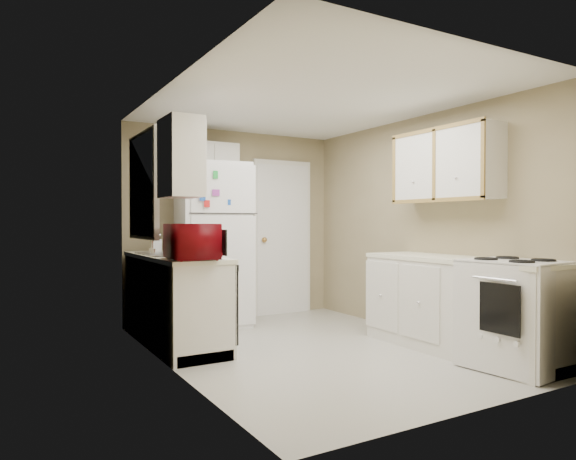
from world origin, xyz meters
TOP-DOWN VIEW (x-y plane):
  - floor at (0.00, 0.00)m, footprint 3.80×3.80m
  - ceiling at (0.00, 0.00)m, footprint 3.80×3.80m
  - wall_left at (-1.40, 0.00)m, footprint 3.80×3.80m
  - wall_right at (1.40, 0.00)m, footprint 3.80×3.80m
  - wall_back at (0.00, 1.90)m, footprint 2.80×2.80m
  - wall_front at (0.00, -1.90)m, footprint 2.80×2.80m
  - left_counter at (-1.10, 0.90)m, footprint 0.60×1.80m
  - dishwasher at (-0.81, 0.30)m, footprint 0.03×0.58m
  - sink at (-1.10, 1.05)m, footprint 0.54×0.74m
  - microwave at (-1.15, 0.22)m, footprint 0.59×0.36m
  - soap_bottle at (-1.11, 1.50)m, footprint 0.10×0.11m
  - window_blinds at (-1.36, 1.05)m, footprint 0.10×0.98m
  - upper_cabinet_left at (-1.25, 0.22)m, footprint 0.30×0.45m
  - refrigerator at (-0.42, 1.60)m, footprint 0.87×0.85m
  - cabinet_over_fridge at (-0.40, 1.75)m, footprint 0.70×0.30m
  - interior_door at (0.70, 1.86)m, footprint 0.86×0.06m
  - right_counter at (1.10, -0.80)m, footprint 0.60×2.00m
  - stove at (1.08, -1.41)m, footprint 0.69×0.82m
  - upper_cabinet_right at (1.25, -0.50)m, footprint 0.30×1.20m

SIDE VIEW (x-z plane):
  - floor at x=0.00m, z-range 0.00..0.00m
  - left_counter at x=-1.10m, z-range 0.00..0.90m
  - right_counter at x=1.10m, z-range 0.00..0.90m
  - stove at x=1.08m, z-range 0.00..0.91m
  - dishwasher at x=-0.81m, z-range 0.13..0.85m
  - sink at x=-1.10m, z-range 0.78..0.94m
  - refrigerator at x=-0.42m, z-range 0.00..1.93m
  - soap_bottle at x=-1.11m, z-range 0.89..1.11m
  - interior_door at x=0.70m, z-range -0.02..2.06m
  - microwave at x=-1.15m, z-range 0.86..1.24m
  - wall_left at x=-1.40m, z-range 1.20..1.20m
  - wall_right at x=1.40m, z-range 1.20..1.20m
  - wall_back at x=0.00m, z-range 1.20..1.20m
  - wall_front at x=0.00m, z-range 1.20..1.20m
  - window_blinds at x=-1.36m, z-range 1.06..2.14m
  - upper_cabinet_left at x=-1.25m, z-range 1.45..2.15m
  - upper_cabinet_right at x=1.25m, z-range 1.45..2.15m
  - cabinet_over_fridge at x=-0.40m, z-range 1.80..2.20m
  - ceiling at x=0.00m, z-range 2.40..2.40m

